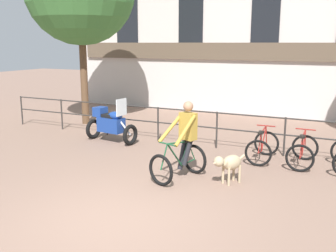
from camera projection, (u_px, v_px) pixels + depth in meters
ground_plane at (115, 220)px, 6.66m from camera, size 60.00×60.00×0.00m
canal_railing at (217, 124)px, 11.08m from camera, size 15.05×0.05×1.05m
cyclist_with_bike at (183, 144)px, 8.59m from camera, size 1.00×1.32×1.70m
dog at (229, 163)px, 8.28m from camera, size 0.55×0.85×0.66m
parked_motorcycle at (111, 124)px, 11.81m from camera, size 1.65×0.82×1.35m
parked_bicycle_near_lamp at (262, 147)px, 9.95m from camera, size 0.69×1.13×0.86m
parked_bicycle_mid_left at (303, 152)px, 9.53m from camera, size 0.68×1.12×0.86m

